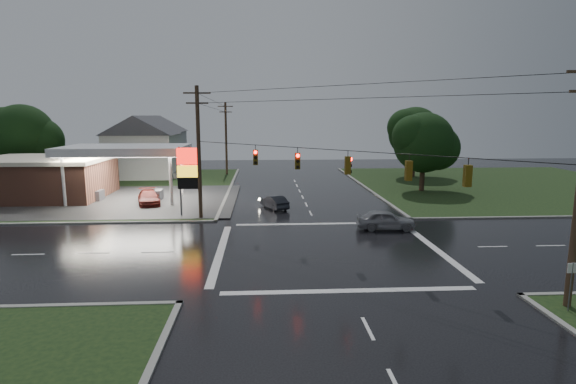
{
  "coord_description": "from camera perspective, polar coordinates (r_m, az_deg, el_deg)",
  "views": [
    {
      "loc": [
        -4.25,
        -27.96,
        8.61
      ],
      "look_at": [
        -2.38,
        4.81,
        3.0
      ],
      "focal_mm": 28.0,
      "sensor_mm": 36.0,
      "label": 1
    }
  ],
  "objects": [
    {
      "name": "car_pump",
      "position": [
        45.89,
        -17.28,
        -0.67
      ],
      "size": [
        3.27,
        5.17,
        1.4
      ],
      "primitive_type": "imported",
      "rotation": [
        0.0,
        0.0,
        0.3
      ],
      "color": "#5D1A15",
      "rests_on": "ground"
    },
    {
      "name": "grass_nw",
      "position": [
        58.8,
        -24.94,
        0.41
      ],
      "size": [
        36.0,
        36.0,
        0.08
      ],
      "primitive_type": "cube",
      "color": "black",
      "rests_on": "ground"
    },
    {
      "name": "house_near",
      "position": [
        66.23,
        -17.95,
        5.59
      ],
      "size": [
        11.05,
        8.48,
        8.6
      ],
      "color": "silver",
      "rests_on": "ground"
    },
    {
      "name": "ground",
      "position": [
        29.56,
        5.18,
        -7.27
      ],
      "size": [
        120.0,
        120.0,
        0.0
      ],
      "primitive_type": "plane",
      "color": "black",
      "rests_on": "ground"
    },
    {
      "name": "pylon_sign",
      "position": [
        39.23,
        -12.43,
        2.74
      ],
      "size": [
        2.0,
        0.35,
        6.0
      ],
      "color": "#59595E",
      "rests_on": "ground"
    },
    {
      "name": "traffic_signals",
      "position": [
        28.34,
        5.42,
        5.35
      ],
      "size": [
        26.87,
        26.87,
        1.47
      ],
      "color": "black",
      "rests_on": "ground"
    },
    {
      "name": "utility_pole_n",
      "position": [
        66.24,
        -7.87,
        6.89
      ],
      "size": [
        2.2,
        0.32,
        10.5
      ],
      "color": "#382619",
      "rests_on": "ground"
    },
    {
      "name": "car_crossing",
      "position": [
        35.11,
        12.3,
        -3.46
      ],
      "size": [
        4.53,
        2.13,
        1.5
      ],
      "primitive_type": "imported",
      "rotation": [
        0.0,
        0.0,
        1.49
      ],
      "color": "gray",
      "rests_on": "ground"
    },
    {
      "name": "gas_station",
      "position": [
        52.6,
        -27.3,
        2.0
      ],
      "size": [
        26.2,
        18.0,
        5.6
      ],
      "color": "#2D2D2D",
      "rests_on": "ground"
    },
    {
      "name": "tree_ne_far",
      "position": [
        65.59,
        15.91,
        7.21
      ],
      "size": [
        8.46,
        7.2,
        9.8
      ],
      "color": "black",
      "rests_on": "ground"
    },
    {
      "name": "tree_ne_near",
      "position": [
        53.31,
        17.01,
        6.0
      ],
      "size": [
        7.99,
        6.8,
        8.98
      ],
      "color": "black",
      "rests_on": "ground"
    },
    {
      "name": "utility_pole_nw",
      "position": [
        37.93,
        -11.26,
        5.15
      ],
      "size": [
        2.2,
        0.32,
        11.0
      ],
      "color": "#382619",
      "rests_on": "ground"
    },
    {
      "name": "tree_nw_behind",
      "position": [
        65.12,
        -30.5,
        6.23
      ],
      "size": [
        8.93,
        7.6,
        10.0
      ],
      "color": "black",
      "rests_on": "ground"
    },
    {
      "name": "house_far",
      "position": [
        78.11,
        -16.46,
        6.22
      ],
      "size": [
        11.05,
        8.48,
        8.6
      ],
      "color": "silver",
      "rests_on": "ground"
    },
    {
      "name": "grass_ne",
      "position": [
        62.45,
        25.75,
        0.84
      ],
      "size": [
        36.0,
        36.0,
        0.08
      ],
      "primitive_type": "cube",
      "color": "black",
      "rests_on": "ground"
    },
    {
      "name": "car_north",
      "position": [
        41.94,
        -1.75,
        -1.28
      ],
      "size": [
        2.75,
        4.0,
        1.25
      ],
      "primitive_type": "imported",
      "rotation": [
        0.0,
        0.0,
        3.56
      ],
      "color": "#21232A",
      "rests_on": "ground"
    }
  ]
}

